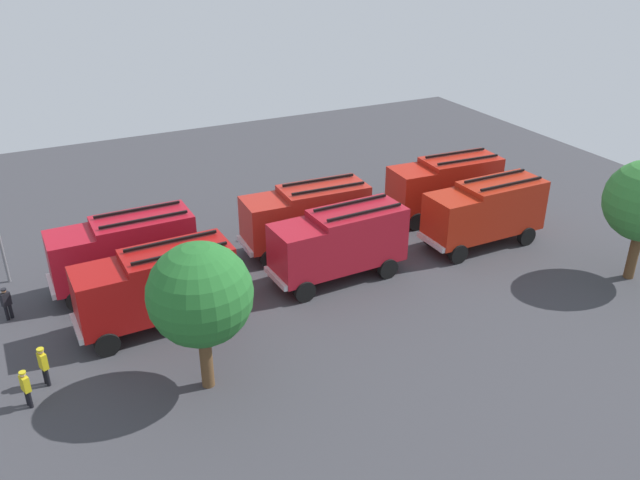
{
  "coord_description": "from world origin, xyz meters",
  "views": [
    {
      "loc": [
        13.98,
        28.16,
        16.88
      ],
      "look_at": [
        0.0,
        0.0,
        1.4
      ],
      "focal_mm": 36.43,
      "sensor_mm": 36.0,
      "label": 1
    }
  ],
  "objects_px": {
    "fire_truck_4": "(339,241)",
    "firefighter_0": "(6,302)",
    "fire_truck_3": "(485,210)",
    "traffic_cone_0": "(152,299)",
    "fire_truck_0": "(445,184)",
    "fire_truck_2": "(124,249)",
    "firefighter_3": "(26,387)",
    "fire_truck_1": "(306,215)",
    "firefighter_2": "(44,364)",
    "tree_1": "(200,295)",
    "traffic_cone_2": "(243,236)",
    "firefighter_1": "(152,248)",
    "traffic_cone_1": "(397,242)",
    "fire_truck_5": "(156,285)"
  },
  "relations": [
    {
      "from": "fire_truck_3",
      "to": "traffic_cone_2",
      "type": "xyz_separation_m",
      "value": [
        12.22,
        -6.59,
        -1.85
      ]
    },
    {
      "from": "fire_truck_0",
      "to": "fire_truck_2",
      "type": "bearing_deg",
      "value": 3.68
    },
    {
      "from": "fire_truck_4",
      "to": "traffic_cone_0",
      "type": "relative_size",
      "value": 11.18
    },
    {
      "from": "traffic_cone_2",
      "to": "firefighter_1",
      "type": "bearing_deg",
      "value": 5.01
    },
    {
      "from": "firefighter_0",
      "to": "firefighter_3",
      "type": "height_order",
      "value": "firefighter_0"
    },
    {
      "from": "fire_truck_2",
      "to": "firefighter_0",
      "type": "height_order",
      "value": "fire_truck_2"
    },
    {
      "from": "firefighter_0",
      "to": "tree_1",
      "type": "bearing_deg",
      "value": -171.2
    },
    {
      "from": "fire_truck_5",
      "to": "traffic_cone_0",
      "type": "relative_size",
      "value": 11.15
    },
    {
      "from": "traffic_cone_0",
      "to": "tree_1",
      "type": "bearing_deg",
      "value": 94.64
    },
    {
      "from": "firefighter_1",
      "to": "tree_1",
      "type": "xyz_separation_m",
      "value": [
        0.49,
        11.36,
        3.27
      ]
    },
    {
      "from": "firefighter_0",
      "to": "firefighter_1",
      "type": "height_order",
      "value": "firefighter_1"
    },
    {
      "from": "traffic_cone_2",
      "to": "firefighter_2",
      "type": "bearing_deg",
      "value": 37.18
    },
    {
      "from": "fire_truck_0",
      "to": "firefighter_2",
      "type": "xyz_separation_m",
      "value": [
        24.37,
        6.7,
        -1.17
      ]
    },
    {
      "from": "tree_1",
      "to": "traffic_cone_2",
      "type": "distance_m",
      "value": 13.79
    },
    {
      "from": "traffic_cone_1",
      "to": "traffic_cone_2",
      "type": "height_order",
      "value": "traffic_cone_1"
    },
    {
      "from": "fire_truck_1",
      "to": "fire_truck_2",
      "type": "xyz_separation_m",
      "value": [
        9.98,
        -0.29,
        0.0
      ]
    },
    {
      "from": "fire_truck_0",
      "to": "fire_truck_5",
      "type": "distance_m",
      "value": 19.68
    },
    {
      "from": "fire_truck_4",
      "to": "firefighter_0",
      "type": "height_order",
      "value": "fire_truck_4"
    },
    {
      "from": "fire_truck_1",
      "to": "firefighter_1",
      "type": "distance_m",
      "value": 8.61
    },
    {
      "from": "traffic_cone_1",
      "to": "traffic_cone_0",
      "type": "bearing_deg",
      "value": -0.14
    },
    {
      "from": "fire_truck_5",
      "to": "tree_1",
      "type": "height_order",
      "value": "tree_1"
    },
    {
      "from": "tree_1",
      "to": "fire_truck_3",
      "type": "bearing_deg",
      "value": -163.86
    },
    {
      "from": "firefighter_2",
      "to": "fire_truck_4",
      "type": "bearing_deg",
      "value": -10.71
    },
    {
      "from": "fire_truck_0",
      "to": "traffic_cone_2",
      "type": "bearing_deg",
      "value": -6.65
    },
    {
      "from": "fire_truck_4",
      "to": "tree_1",
      "type": "relative_size",
      "value": 1.16
    },
    {
      "from": "fire_truck_2",
      "to": "fire_truck_4",
      "type": "height_order",
      "value": "same"
    },
    {
      "from": "fire_truck_3",
      "to": "fire_truck_2",
      "type": "bearing_deg",
      "value": -12.99
    },
    {
      "from": "fire_truck_0",
      "to": "firefighter_0",
      "type": "distance_m",
      "value": 25.49
    },
    {
      "from": "traffic_cone_1",
      "to": "firefighter_2",
      "type": "bearing_deg",
      "value": 12.24
    },
    {
      "from": "traffic_cone_0",
      "to": "traffic_cone_2",
      "type": "bearing_deg",
      "value": -144.22
    },
    {
      "from": "fire_truck_3",
      "to": "tree_1",
      "type": "bearing_deg",
      "value": 15.48
    },
    {
      "from": "fire_truck_2",
      "to": "traffic_cone_0",
      "type": "xyz_separation_m",
      "value": [
        -0.65,
        2.31,
        -1.83
      ]
    },
    {
      "from": "fire_truck_2",
      "to": "traffic_cone_0",
      "type": "bearing_deg",
      "value": 104.93
    },
    {
      "from": "firefighter_2",
      "to": "traffic_cone_2",
      "type": "xyz_separation_m",
      "value": [
        -11.73,
        -8.9,
        -0.68
      ]
    },
    {
      "from": "fire_truck_4",
      "to": "firefighter_0",
      "type": "xyz_separation_m",
      "value": [
        15.75,
        -3.44,
        -1.24
      ]
    },
    {
      "from": "fire_truck_4",
      "to": "fire_truck_5",
      "type": "bearing_deg",
      "value": -0.7
    },
    {
      "from": "fire_truck_1",
      "to": "firefighter_1",
      "type": "xyz_separation_m",
      "value": [
        8.25,
        -2.17,
        -1.18
      ]
    },
    {
      "from": "firefighter_2",
      "to": "traffic_cone_0",
      "type": "distance_m",
      "value": 6.78
    },
    {
      "from": "fire_truck_2",
      "to": "traffic_cone_0",
      "type": "distance_m",
      "value": 3.02
    },
    {
      "from": "firefighter_0",
      "to": "fire_truck_3",
      "type": "bearing_deg",
      "value": -127.37
    },
    {
      "from": "traffic_cone_2",
      "to": "firefighter_3",
      "type": "bearing_deg",
      "value": 38.67
    },
    {
      "from": "fire_truck_0",
      "to": "firefighter_3",
      "type": "distance_m",
      "value": 26.33
    },
    {
      "from": "fire_truck_1",
      "to": "tree_1",
      "type": "distance_m",
      "value": 12.85
    },
    {
      "from": "firefighter_0",
      "to": "fire_truck_0",
      "type": "bearing_deg",
      "value": -117.39
    },
    {
      "from": "tree_1",
      "to": "traffic_cone_1",
      "type": "height_order",
      "value": "tree_1"
    },
    {
      "from": "fire_truck_3",
      "to": "traffic_cone_0",
      "type": "relative_size",
      "value": 11.08
    },
    {
      "from": "fire_truck_4",
      "to": "traffic_cone_2",
      "type": "relative_size",
      "value": 11.91
    },
    {
      "from": "traffic_cone_0",
      "to": "traffic_cone_1",
      "type": "xyz_separation_m",
      "value": [
        -14.08,
        0.04,
        0.03
      ]
    },
    {
      "from": "firefighter_1",
      "to": "traffic_cone_1",
      "type": "distance_m",
      "value": 13.69
    },
    {
      "from": "fire_truck_2",
      "to": "fire_truck_1",
      "type": "bearing_deg",
      "value": 177.5
    }
  ]
}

